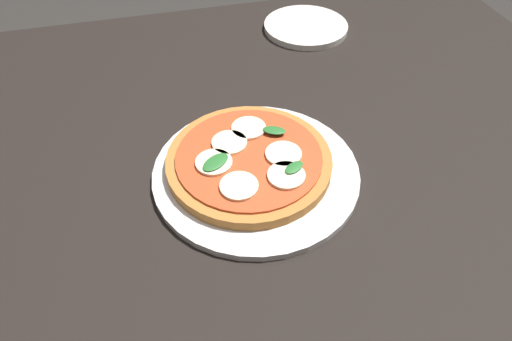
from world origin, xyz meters
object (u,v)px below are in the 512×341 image
object	(u,v)px
dining_table	(235,188)
pizza	(249,160)
serving_tray	(256,172)
plate_white	(306,27)

from	to	relation	value
dining_table	pizza	bearing A→B (deg)	111.93
serving_tray	dining_table	bearing A→B (deg)	-64.70
serving_tray	pizza	distance (m)	0.02
plate_white	dining_table	bearing A→B (deg)	55.68
serving_tray	plate_white	world-z (taller)	plate_white
serving_tray	plate_white	distance (m)	0.48
pizza	plate_white	xyz separation A→B (m)	(-0.24, -0.41, -0.02)
pizza	plate_white	bearing A→B (deg)	-119.96
dining_table	plate_white	size ratio (longest dim) A/B	7.67
serving_tray	pizza	xyz separation A→B (m)	(0.01, -0.01, 0.02)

